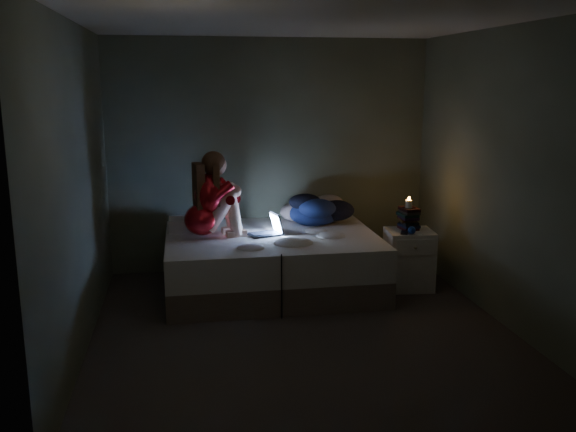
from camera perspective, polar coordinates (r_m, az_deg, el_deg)
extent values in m
cube|color=#372F2B|center=(5.52, 1.27, -10.51)|extent=(3.60, 3.80, 0.02)
cube|color=silver|center=(5.10, 1.42, 17.73)|extent=(3.60, 3.80, 0.02)
cube|color=#454D3C|center=(7.01, -1.67, 5.57)|extent=(3.60, 0.02, 2.60)
cube|color=#454D3C|center=(3.33, 7.66, -2.29)|extent=(3.60, 0.02, 2.60)
cube|color=#454D3C|center=(5.12, -18.97, 2.32)|extent=(0.02, 3.80, 2.60)
cube|color=#454D3C|center=(5.77, 19.30, 3.37)|extent=(0.02, 3.80, 2.60)
cube|color=silver|center=(6.59, -9.02, -0.75)|extent=(0.44, 0.32, 0.13)
cube|color=beige|center=(6.57, 11.10, -3.95)|extent=(0.50, 0.46, 0.62)
cylinder|color=beige|center=(6.48, 11.10, 1.21)|extent=(0.07, 0.07, 0.08)
cube|color=black|center=(6.36, 10.82, -1.54)|extent=(0.11, 0.16, 0.01)
sphere|color=navy|center=(6.34, 11.49, -1.30)|extent=(0.08, 0.08, 0.08)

